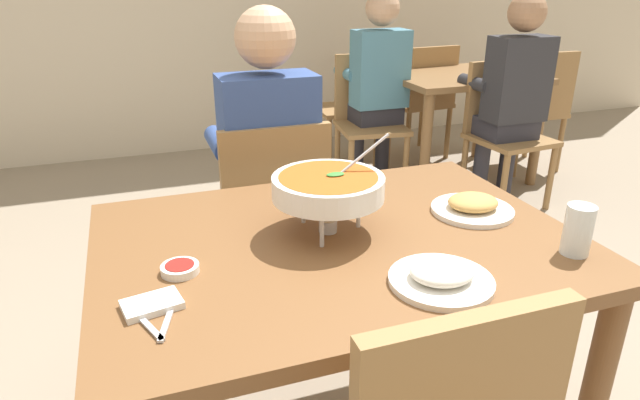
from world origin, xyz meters
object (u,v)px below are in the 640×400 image
chair_diner_main (271,215)px  chair_bg_corner (357,99)px  drink_glass (578,232)px  chair_bg_window (536,105)px  appetizer_plate (473,206)px  patron_bg_middle (377,79)px  patron_bg_left (512,90)px  rice_plate (441,276)px  chair_bg_right (424,96)px  sauce_dish (180,268)px  chair_bg_left (502,125)px  diner_main (267,156)px  curry_bowl (328,188)px  dining_table_main (338,273)px  dining_table_far (459,93)px  chair_bg_middle (368,113)px

chair_diner_main → chair_bg_corner: (1.18, 1.91, 0.00)m
drink_glass → chair_bg_window: chair_bg_window is taller
appetizer_plate → patron_bg_middle: 2.24m
chair_bg_corner → patron_bg_left: (0.56, -1.10, 0.24)m
rice_plate → chair_bg_corner: size_ratio=0.27×
patron_bg_middle → chair_bg_right: bearing=34.2°
sauce_dish → chair_bg_left: bearing=37.6°
diner_main → curry_bowl: (-0.01, -0.73, 0.14)m
rice_plate → patron_bg_left: patron_bg_left is taller
chair_diner_main → patron_bg_middle: patron_bg_middle is taller
rice_plate → sauce_dish: rice_plate is taller
dining_table_main → chair_bg_corner: chair_bg_corner is taller
curry_bowl → sauce_dish: 0.43m
rice_plate → chair_bg_right: bearing=61.1°
dining_table_far → chair_bg_window: (0.61, -0.08, -0.11)m
appetizer_plate → patron_bg_left: (1.30, 1.52, -0.03)m
chair_bg_right → drink_glass: bearing=-112.6°
chair_bg_left → chair_bg_window: same height
rice_plate → chair_bg_right: chair_bg_right is taller
sauce_dish → patron_bg_left: (2.15, 1.60, -0.02)m
sauce_dish → chair_bg_right: size_ratio=0.10×
chair_bg_left → patron_bg_middle: 0.87m
dining_table_main → sauce_dish: (-0.42, -0.05, 0.12)m
chair_diner_main → chair_bg_middle: 1.79m
chair_diner_main → chair_bg_left: 1.96m
chair_bg_corner → patron_bg_left: patron_bg_left is taller
curry_bowl → dining_table_far: (1.75, 2.06, -0.26)m
rice_plate → drink_glass: size_ratio=1.85×
curry_bowl → chair_bg_middle: (1.08, 2.14, -0.38)m
chair_bg_left → chair_bg_middle: same height
diner_main → curry_bowl: bearing=-91.1°
chair_diner_main → sauce_dish: size_ratio=10.00×
chair_bg_corner → chair_bg_middle: bearing=-103.7°
chair_diner_main → drink_glass: chair_diner_main is taller
chair_bg_window → patron_bg_middle: 1.26m
patron_bg_left → chair_bg_window: bearing=37.9°
drink_glass → dining_table_main: bearing=152.2°
appetizer_plate → chair_bg_window: (1.91, 2.00, -0.27)m
curry_bowl → chair_bg_middle: bearing=63.3°
chair_bg_corner → curry_bowl: bearing=-114.6°
rice_plate → sauce_dish: size_ratio=2.67×
curry_bowl → dining_table_far: curry_bowl is taller
curry_bowl → chair_bg_middle: 2.42m
appetizer_plate → chair_bg_middle: (0.63, 2.16, -0.27)m
appetizer_plate → chair_bg_right: (1.28, 2.54, -0.27)m
dining_table_main → chair_bg_left: (1.75, 1.63, -0.14)m
chair_bg_right → chair_diner_main: bearing=-133.2°
curry_bowl → dining_table_far: bearing=49.7°
drink_glass → chair_bg_corner: 3.01m
sauce_dish → dining_table_far: size_ratio=0.09×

